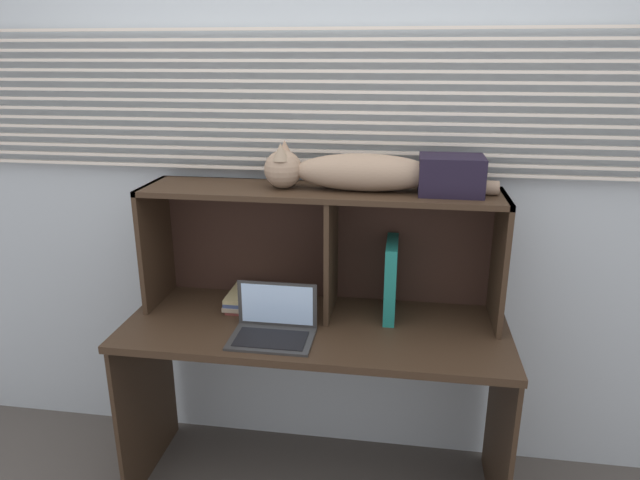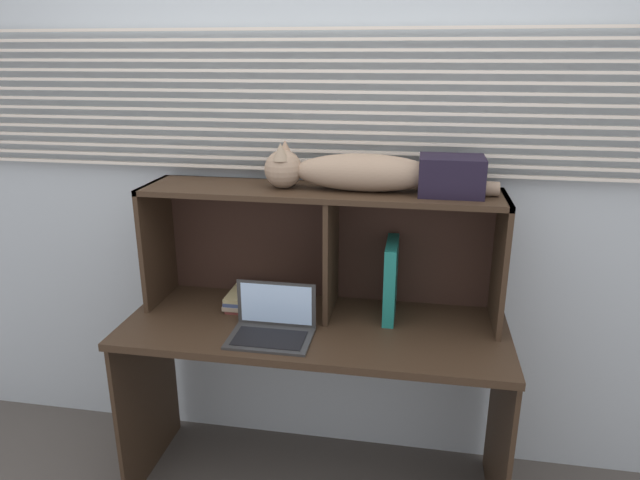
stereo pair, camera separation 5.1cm
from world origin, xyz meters
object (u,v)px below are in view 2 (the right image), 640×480
at_px(binder_upright, 391,280).
at_px(storage_box, 451,176).
at_px(laptop, 272,326).
at_px(book_stack, 251,298).
at_px(cat, 350,172).

xyz_separation_m(binder_upright, storage_box, (0.21, 0.00, 0.43)).
relative_size(laptop, book_stack, 1.41).
relative_size(cat, book_stack, 4.06).
bearing_deg(storage_box, laptop, -158.38).
height_order(laptop, book_stack, laptop).
distance_m(laptop, storage_box, 0.88).
bearing_deg(cat, binder_upright, -0.00).
distance_m(laptop, book_stack, 0.29).
height_order(cat, storage_box, cat).
relative_size(cat, laptop, 2.87).
bearing_deg(binder_upright, book_stack, -179.57).
distance_m(binder_upright, storage_box, 0.48).
xyz_separation_m(laptop, binder_upright, (0.43, 0.25, 0.12)).
xyz_separation_m(cat, laptop, (-0.26, -0.25, -0.55)).
height_order(laptop, binder_upright, binder_upright).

